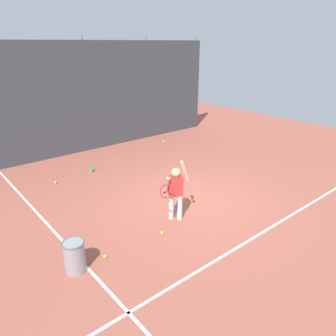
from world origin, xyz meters
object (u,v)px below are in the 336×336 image
tennis_player (175,189)px  tennis_ball_3 (193,200)px  tennis_ball_2 (163,141)px  tennis_ball_0 (105,257)px  tennis_ball_1 (55,183)px  ball_hopper (74,256)px  water_bottle (91,169)px  tennis_ball_4 (162,233)px

tennis_player → tennis_ball_3: tennis_player is taller
tennis_player → tennis_ball_2: tennis_player is taller
tennis_ball_3 → tennis_player: bearing=-158.9°
tennis_player → tennis_ball_3: bearing=50.2°
tennis_ball_0 → tennis_ball_1: same height
tennis_ball_0 → ball_hopper: bearing=176.2°
tennis_player → water_bottle: 3.73m
tennis_ball_0 → tennis_ball_4: bearing=-2.7°
ball_hopper → tennis_ball_4: ball_hopper is taller
tennis_ball_0 → tennis_ball_4: size_ratio=1.00×
tennis_ball_2 → ball_hopper: bearing=-140.4°
tennis_ball_0 → tennis_player: bearing=6.9°
tennis_ball_1 → ball_hopper: bearing=-106.8°
tennis_player → tennis_ball_0: (-1.88, -0.23, -0.69)m
water_bottle → tennis_ball_4: water_bottle is taller
tennis_ball_2 → water_bottle: bearing=-164.0°
tennis_ball_2 → tennis_ball_3: bearing=-120.8°
tennis_ball_1 → tennis_ball_3: bearing=-55.8°
tennis_ball_0 → tennis_ball_2: size_ratio=1.00×
ball_hopper → tennis_ball_1: (1.13, 3.75, -0.26)m
tennis_player → ball_hopper: tennis_player is taller
ball_hopper → tennis_ball_3: (3.32, 0.54, -0.26)m
tennis_ball_1 → tennis_ball_2: (4.79, 1.16, 0.00)m
tennis_ball_0 → tennis_ball_4: same height
tennis_player → tennis_ball_4: 0.96m
tennis_player → tennis_ball_2: bearing=82.6°
tennis_ball_1 → tennis_player: bearing=-70.1°
ball_hopper → tennis_ball_3: ball_hopper is taller
tennis_ball_0 → tennis_ball_3: (2.78, 0.57, 0.00)m
tennis_ball_0 → tennis_ball_3: 2.84m
tennis_ball_1 → tennis_ball_2: bearing=13.6°
tennis_ball_4 → tennis_ball_3: bearing=23.0°
tennis_ball_4 → tennis_ball_2: bearing=50.7°
tennis_player → tennis_ball_0: size_ratio=20.46×
tennis_player → tennis_ball_1: bearing=139.1°
tennis_ball_3 → ball_hopper: bearing=-170.8°
ball_hopper → water_bottle: 4.50m
ball_hopper → tennis_ball_2: size_ratio=8.52×
ball_hopper → tennis_ball_4: (1.82, -0.10, -0.26)m
tennis_player → tennis_ball_4: (-0.60, -0.29, -0.69)m
tennis_ball_1 → tennis_ball_4: 3.91m
water_bottle → tennis_player: bearing=-87.9°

